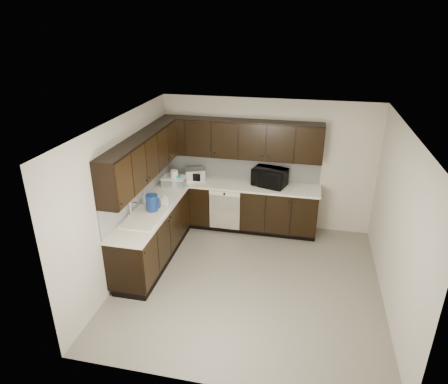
{
  "coord_description": "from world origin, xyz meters",
  "views": [
    {
      "loc": [
        0.72,
        -5.15,
        3.82
      ],
      "look_at": [
        -0.53,
        0.6,
        1.23
      ],
      "focal_mm": 32.0,
      "sensor_mm": 36.0,
      "label": 1
    }
  ],
  "objects_px": {
    "toaster_oven": "(195,175)",
    "sink": "(144,222)",
    "storage_bin": "(174,182)",
    "blue_pitcher": "(152,203)",
    "microwave": "(270,177)"
  },
  "relations": [
    {
      "from": "sink",
      "to": "toaster_oven",
      "type": "bearing_deg",
      "value": 78.74
    },
    {
      "from": "toaster_oven",
      "to": "storage_bin",
      "type": "bearing_deg",
      "value": -154.06
    },
    {
      "from": "storage_bin",
      "to": "blue_pitcher",
      "type": "bearing_deg",
      "value": -89.79
    },
    {
      "from": "toaster_oven",
      "to": "blue_pitcher",
      "type": "height_order",
      "value": "blue_pitcher"
    },
    {
      "from": "microwave",
      "to": "blue_pitcher",
      "type": "distance_m",
      "value": 2.27
    },
    {
      "from": "storage_bin",
      "to": "microwave",
      "type": "bearing_deg",
      "value": 12.49
    },
    {
      "from": "blue_pitcher",
      "to": "microwave",
      "type": "bearing_deg",
      "value": 42.31
    },
    {
      "from": "microwave",
      "to": "blue_pitcher",
      "type": "height_order",
      "value": "microwave"
    },
    {
      "from": "sink",
      "to": "microwave",
      "type": "distance_m",
      "value": 2.49
    },
    {
      "from": "storage_bin",
      "to": "sink",
      "type": "bearing_deg",
      "value": -91.56
    },
    {
      "from": "blue_pitcher",
      "to": "storage_bin",
      "type": "bearing_deg",
      "value": 91.77
    },
    {
      "from": "sink",
      "to": "blue_pitcher",
      "type": "distance_m",
      "value": 0.33
    },
    {
      "from": "sink",
      "to": "toaster_oven",
      "type": "relative_size",
      "value": 2.27
    },
    {
      "from": "toaster_oven",
      "to": "storage_bin",
      "type": "height_order",
      "value": "toaster_oven"
    },
    {
      "from": "toaster_oven",
      "to": "sink",
      "type": "bearing_deg",
      "value": -123.88
    }
  ]
}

